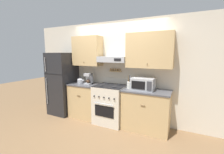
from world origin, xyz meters
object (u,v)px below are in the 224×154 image
at_px(coffee_maker, 89,79).
at_px(utensil_crock, 129,85).
at_px(stove_range, 110,104).
at_px(microwave, 143,84).
at_px(refrigerator, 63,83).
at_px(tea_kettle, 80,81).

height_order(coffee_maker, utensil_crock, utensil_crock).
relative_size(stove_range, coffee_maker, 3.77).
bearing_deg(microwave, refrigerator, -178.07).
height_order(stove_range, refrigerator, refrigerator).
bearing_deg(utensil_crock, tea_kettle, -180.00).
bearing_deg(stove_range, coffee_maker, 174.72).
xyz_separation_m(tea_kettle, utensil_crock, (1.42, 0.00, 0.01)).
bearing_deg(refrigerator, microwave, 1.93).
distance_m(refrigerator, microwave, 2.35).
xyz_separation_m(stove_range, tea_kettle, (-0.95, 0.04, 0.51)).
bearing_deg(microwave, utensil_crock, -176.88).
height_order(stove_range, microwave, microwave).
distance_m(stove_range, utensil_crock, 0.71).
height_order(coffee_maker, microwave, coffee_maker).
height_order(tea_kettle, utensil_crock, utensil_crock).
relative_size(stove_range, microwave, 2.22).
bearing_deg(stove_range, utensil_crock, 4.49).
bearing_deg(microwave, tea_kettle, -179.42).
bearing_deg(tea_kettle, refrigerator, -174.11).
height_order(refrigerator, coffee_maker, refrigerator).
bearing_deg(refrigerator, tea_kettle, 5.89).
xyz_separation_m(refrigerator, microwave, (2.34, 0.08, 0.18)).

